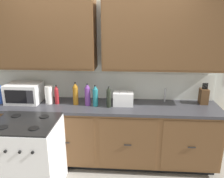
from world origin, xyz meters
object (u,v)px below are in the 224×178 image
(microwave, at_px, (24,93))
(knife_block, at_px, (204,96))
(toaster, at_px, (123,99))
(bottle_amber, at_px, (76,94))
(bottle_violet, at_px, (87,95))
(stove_range, at_px, (29,156))
(bottle_dark, at_px, (109,97))
(bottle_teal, at_px, (95,96))
(bottle_red, at_px, (57,95))
(paper_towel_roll, at_px, (49,95))

(microwave, distance_m, knife_block, 2.60)
(toaster, relative_size, bottle_amber, 0.86)
(bottle_violet, bearing_deg, stove_range, -137.07)
(toaster, height_order, bottle_dark, bottle_dark)
(stove_range, height_order, microwave, microwave)
(microwave, relative_size, bottle_violet, 1.50)
(bottle_teal, bearing_deg, bottle_violet, 168.79)
(stove_range, relative_size, bottle_red, 3.42)
(bottle_teal, bearing_deg, microwave, 175.02)
(bottle_dark, bearing_deg, knife_block, 9.89)
(stove_range, xyz_separation_m, microwave, (-0.30, 0.68, 0.61))
(bottle_red, bearing_deg, bottle_teal, -4.93)
(knife_block, bearing_deg, bottle_amber, -175.03)
(toaster, bearing_deg, bottle_amber, -178.45)
(microwave, bearing_deg, bottle_amber, -3.48)
(toaster, bearing_deg, bottle_teal, -170.67)
(toaster, relative_size, bottle_violet, 0.88)
(microwave, height_order, bottle_teal, bottle_teal)
(knife_block, distance_m, bottle_amber, 1.84)
(microwave, relative_size, bottle_red, 1.73)
(paper_towel_roll, relative_size, bottle_violet, 0.81)
(bottle_amber, xyz_separation_m, bottle_dark, (0.48, -0.08, -0.01))
(toaster, bearing_deg, bottle_dark, -154.51)
(paper_towel_roll, relative_size, bottle_amber, 0.80)
(paper_towel_roll, xyz_separation_m, bottle_red, (0.12, -0.02, 0.01))
(bottle_amber, height_order, bottle_dark, bottle_amber)
(bottle_amber, relative_size, bottle_teal, 1.07)
(bottle_violet, bearing_deg, microwave, 175.77)
(toaster, bearing_deg, paper_towel_roll, -179.99)
(stove_range, distance_m, bottle_amber, 1.01)
(stove_range, height_order, bottle_red, bottle_red)
(bottle_red, relative_size, bottle_dark, 0.93)
(bottle_amber, bearing_deg, knife_block, 4.97)
(microwave, height_order, bottle_amber, bottle_amber)
(knife_block, xyz_separation_m, paper_towel_roll, (-2.22, -0.14, 0.01))
(stove_range, height_order, knife_block, knife_block)
(toaster, relative_size, bottle_dark, 0.94)
(bottle_amber, bearing_deg, bottle_violet, -7.49)
(microwave, height_order, bottle_dark, bottle_dark)
(knife_block, relative_size, bottle_violet, 0.97)
(bottle_violet, bearing_deg, bottle_red, 176.67)
(knife_block, height_order, bottle_amber, bottle_amber)
(microwave, relative_size, knife_block, 1.55)
(knife_block, relative_size, bottle_dark, 1.04)
(microwave, bearing_deg, bottle_teal, -4.98)
(microwave, xyz_separation_m, knife_block, (2.60, 0.11, -0.02))
(paper_towel_roll, distance_m, bottle_amber, 0.39)
(toaster, distance_m, bottle_red, 0.96)
(toaster, height_order, bottle_teal, bottle_teal)
(bottle_violet, distance_m, bottle_amber, 0.18)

